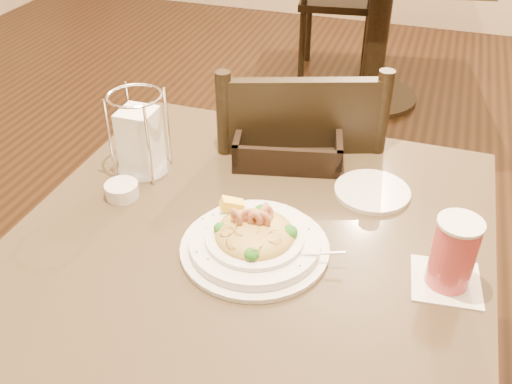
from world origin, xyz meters
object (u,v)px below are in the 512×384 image
(main_table, at_px, (253,313))
(bread_basket, at_px, (289,145))
(background_table, at_px, (380,11))
(dining_chair_near, at_px, (294,198))
(side_plate, at_px, (372,191))
(drink_glass, at_px, (453,253))
(napkin_caddy, at_px, (140,139))
(butter_ramekin, at_px, (122,190))
(pasta_bowl, at_px, (255,239))

(main_table, bearing_deg, bread_basket, 92.50)
(main_table, relative_size, background_table, 0.86)
(main_table, xyz_separation_m, background_table, (-0.04, 2.18, 0.00))
(dining_chair_near, distance_m, side_plate, 0.41)
(main_table, bearing_deg, drink_glass, -4.18)
(drink_glass, bearing_deg, background_table, 100.50)
(drink_glass, height_order, bread_basket, drink_glass)
(drink_glass, distance_m, napkin_caddy, 0.69)
(side_plate, xyz_separation_m, butter_ramekin, (-0.50, -0.18, 0.01))
(main_table, relative_size, pasta_bowl, 2.93)
(napkin_caddy, xyz_separation_m, side_plate, (0.50, 0.07, -0.08))
(background_table, xyz_separation_m, side_plate, (0.24, -1.98, 0.23))
(bread_basket, bearing_deg, side_plate, -25.05)
(side_plate, bearing_deg, dining_chair_near, 133.44)
(pasta_bowl, bearing_deg, main_table, 112.62)
(background_table, xyz_separation_m, dining_chair_near, (0.01, -1.73, -0.00))
(bread_basket, xyz_separation_m, napkin_caddy, (-0.29, -0.17, 0.06))
(dining_chair_near, height_order, napkin_caddy, dining_chair_near)
(background_table, relative_size, napkin_caddy, 5.56)
(bread_basket, relative_size, side_plate, 1.75)
(bread_basket, xyz_separation_m, butter_ramekin, (-0.29, -0.28, -0.01))
(side_plate, bearing_deg, bread_basket, 154.95)
(dining_chair_near, distance_m, bread_basket, 0.29)
(background_table, height_order, pasta_bowl, pasta_bowl)
(bread_basket, height_order, napkin_caddy, napkin_caddy)
(background_table, height_order, side_plate, side_plate)
(dining_chair_near, height_order, side_plate, dining_chair_near)
(bread_basket, bearing_deg, napkin_caddy, -149.46)
(main_table, relative_size, dining_chair_near, 0.97)
(drink_glass, distance_m, bread_basket, 0.50)
(drink_glass, height_order, side_plate, drink_glass)
(dining_chair_near, height_order, pasta_bowl, dining_chair_near)
(main_table, height_order, background_table, same)
(pasta_bowl, bearing_deg, dining_chair_near, 95.99)
(main_table, bearing_deg, pasta_bowl, -67.38)
(main_table, distance_m, drink_glass, 0.47)
(butter_ramekin, bearing_deg, napkin_caddy, 92.40)
(background_table, distance_m, drink_glass, 2.26)
(dining_chair_near, relative_size, bread_basket, 3.32)
(drink_glass, xyz_separation_m, napkin_caddy, (-0.67, 0.16, 0.01))
(butter_ramekin, bearing_deg, bread_basket, 44.13)
(main_table, height_order, drink_glass, drink_glass)
(dining_chair_near, distance_m, napkin_caddy, 0.52)
(background_table, height_order, drink_glass, drink_glass)
(bread_basket, distance_m, butter_ramekin, 0.40)
(main_table, relative_size, butter_ramekin, 12.84)
(dining_chair_near, bearing_deg, bread_basket, 77.66)
(pasta_bowl, distance_m, napkin_caddy, 0.38)
(main_table, xyz_separation_m, drink_glass, (0.36, -0.03, 0.30))
(dining_chair_near, bearing_deg, background_table, -108.91)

